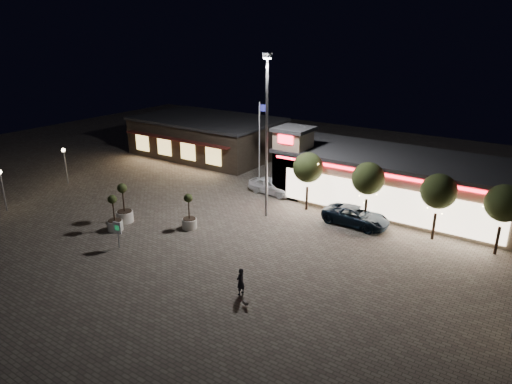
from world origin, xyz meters
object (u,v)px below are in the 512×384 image
Objects in this scene: pedestrian at (241,281)px; planter_mid at (115,219)px; planter_left at (124,210)px; valet_sign at (117,230)px; pickup_truck at (356,216)px; white_sedan at (271,186)px.

planter_mid is at bearing -92.50° from pedestrian.
planter_left reaches higher than valet_sign.
pickup_truck is at bearing 47.27° from valet_sign.
pedestrian is 0.58× the size of planter_mid.
white_sedan is 1.56× the size of planter_mid.
planter_mid is (-12.66, 1.76, 0.06)m from pedestrian.
white_sedan is at bearing 79.79° from valet_sign.
white_sedan is at bearing 77.50° from pickup_truck.
pickup_truck is 3.16× the size of pedestrian.
planter_left is at bearing 112.81° from planter_mid.
planter_mid is at bearing 144.91° from valet_sign.
planter_left is (-14.80, -9.39, 0.26)m from pickup_truck.
planter_left reaches higher than pedestrian.
pedestrian is 13.65m from planter_left.
pickup_truck is 12.69m from pedestrian.
valet_sign is at bearing -84.47° from pedestrian.
pedestrian is 10.14m from valet_sign.
pedestrian reaches higher than pickup_truck.
pickup_truck is 2.66× the size of valet_sign.
planter_mid is (-5.22, -13.12, 0.12)m from white_sedan.
planter_left is at bearing -98.15° from pedestrian.
valet_sign is (-11.66, -12.62, 0.62)m from pickup_truck.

